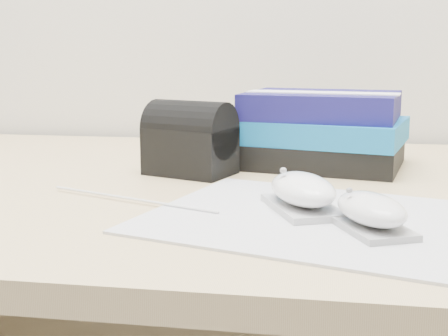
% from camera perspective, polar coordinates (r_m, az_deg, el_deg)
% --- Properties ---
extents(desk, '(1.60, 0.80, 0.73)m').
position_cam_1_polar(desk, '(0.99, 6.39, -14.02)').
color(desk, tan).
rests_on(desk, ground).
extents(mousepad, '(0.43, 0.38, 0.00)m').
position_cam_1_polar(mousepad, '(0.68, 9.09, -4.66)').
color(mousepad, '#9B9CA3').
rests_on(mousepad, desk).
extents(mouse_rear, '(0.10, 0.13, 0.05)m').
position_cam_1_polar(mouse_rear, '(0.70, 7.20, -2.21)').
color(mouse_rear, '#A4A3A6').
rests_on(mouse_rear, mousepad).
extents(mouse_front, '(0.09, 0.12, 0.04)m').
position_cam_1_polar(mouse_front, '(0.64, 13.29, -3.93)').
color(mouse_front, gray).
rests_on(mouse_front, mousepad).
extents(usb_cable, '(0.23, 0.09, 0.00)m').
position_cam_1_polar(usb_cable, '(0.75, -8.49, -2.81)').
color(usb_cable, silver).
rests_on(usb_cable, mousepad).
extents(book_stack, '(0.27, 0.23, 0.12)m').
position_cam_1_polar(book_stack, '(0.99, 9.09, 3.47)').
color(book_stack, black).
rests_on(book_stack, desk).
extents(pouch, '(0.14, 0.12, 0.11)m').
position_cam_1_polar(pouch, '(0.91, -3.11, 2.67)').
color(pouch, black).
rests_on(pouch, desk).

